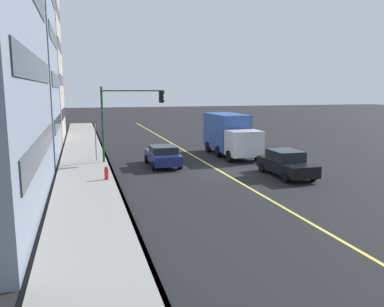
# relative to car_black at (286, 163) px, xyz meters

# --- Properties ---
(ground) EXTENTS (200.00, 200.00, 0.00)m
(ground) POSITION_rel_car_black_xyz_m (2.55, 3.45, -0.82)
(ground) COLOR black
(sidewalk_slab) EXTENTS (80.00, 3.52, 0.15)m
(sidewalk_slab) POSITION_rel_car_black_xyz_m (2.55, 12.14, -0.74)
(sidewalk_slab) COLOR gray
(sidewalk_slab) RESTS_ON ground
(curb_edge) EXTENTS (80.00, 0.16, 0.15)m
(curb_edge) POSITION_rel_car_black_xyz_m (2.55, 10.46, -0.74)
(curb_edge) COLOR slate
(curb_edge) RESTS_ON ground
(lane_stripe_center) EXTENTS (80.00, 0.16, 0.01)m
(lane_stripe_center) POSITION_rel_car_black_xyz_m (2.55, 3.45, -0.81)
(lane_stripe_center) COLOR #D8CC4C
(lane_stripe_center) RESTS_ON ground
(car_black) EXTENTS (4.68, 2.05, 1.64)m
(car_black) POSITION_rel_car_black_xyz_m (0.00, 0.00, 0.00)
(car_black) COLOR black
(car_black) RESTS_ON ground
(car_navy) EXTENTS (4.37, 2.07, 1.49)m
(car_navy) POSITION_rel_car_black_xyz_m (5.41, 6.78, -0.06)
(car_navy) COLOR navy
(car_navy) RESTS_ON ground
(truck_blue) EXTENTS (7.25, 2.61, 3.41)m
(truck_blue) POSITION_rel_car_black_xyz_m (8.37, 0.49, 0.96)
(truck_blue) COLOR silver
(truck_blue) RESTS_ON ground
(traffic_light_mast) EXTENTS (0.28, 4.72, 5.63)m
(traffic_light_mast) POSITION_rel_car_black_xyz_m (7.46, 8.96, 3.08)
(traffic_light_mast) COLOR #1E3823
(traffic_light_mast) RESTS_ON ground
(street_sign_post) EXTENTS (0.60, 0.08, 2.91)m
(street_sign_post) POSITION_rel_car_black_xyz_m (8.34, 11.29, 0.90)
(street_sign_post) COLOR slate
(street_sign_post) RESTS_ON ground
(fire_hydrant) EXTENTS (0.24, 0.24, 0.94)m
(fire_hydrant) POSITION_rel_car_black_xyz_m (1.59, 10.98, -0.35)
(fire_hydrant) COLOR red
(fire_hydrant) RESTS_ON ground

